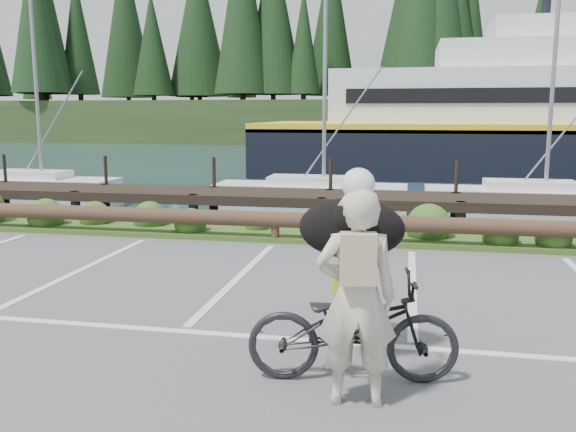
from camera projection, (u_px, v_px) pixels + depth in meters
The scene contains 7 objects.
ground at pixel (194, 320), 7.38m from camera, with size 72.00×72.00×0.00m, color #4F4F52.
harbor_backdrop at pixel (394, 131), 83.16m from camera, with size 170.00×160.00×30.00m.
vegetation_strip at pixel (283, 233), 12.50m from camera, with size 34.00×1.60×0.10m, color #3D5B21.
log_rail at pixel (275, 242), 11.83m from camera, with size 32.00×0.30×0.60m, color #443021, non-canonical shape.
bicycle at pixel (353, 328), 5.64m from camera, with size 0.68×1.95×1.03m, color black.
cyclist at pixel (356, 298), 5.12m from camera, with size 0.69×0.45×1.89m, color beige.
dog at pixel (351, 228), 6.12m from camera, with size 1.07×0.52×0.62m, color black.
Camera 1 is at (2.48, -6.71, 2.48)m, focal length 38.00 mm.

